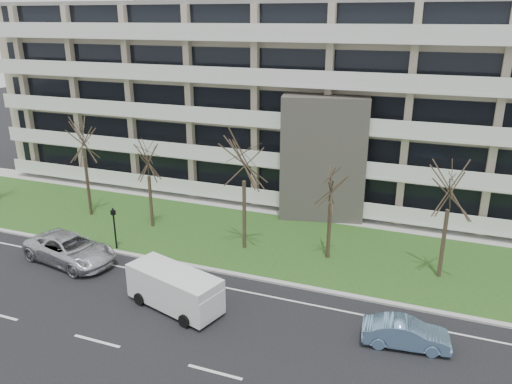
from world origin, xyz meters
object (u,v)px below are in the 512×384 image
at_px(silver_pickup, 70,249).
at_px(pedestrian_signal, 114,223).
at_px(white_van, 175,287).
at_px(blue_sedan, 406,333).

distance_m(silver_pickup, pedestrian_signal, 3.04).
bearing_deg(pedestrian_signal, silver_pickup, -117.92).
xyz_separation_m(white_van, pedestrian_signal, (-6.98, 4.64, 0.59)).
bearing_deg(silver_pickup, blue_sedan, -83.02).
xyz_separation_m(silver_pickup, white_van, (8.51, -2.19, 0.37)).
height_order(blue_sedan, white_van, white_van).
relative_size(blue_sedan, white_van, 0.71).
distance_m(silver_pickup, blue_sedan, 19.83).
distance_m(blue_sedan, white_van, 11.33).
xyz_separation_m(blue_sedan, white_van, (-11.28, -0.90, 0.57)).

